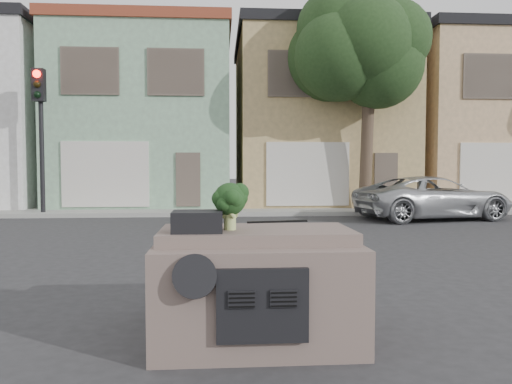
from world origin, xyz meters
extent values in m
plane|color=#303033|center=(0.00, 0.00, 0.00)|extent=(120.00, 120.00, 0.00)
cube|color=gray|center=(0.00, 10.50, 0.07)|extent=(40.00, 3.00, 0.15)
cube|color=#86AF8E|center=(-3.50, 14.50, 3.77)|extent=(7.20, 8.20, 7.55)
cube|color=tan|center=(4.00, 14.50, 3.77)|extent=(7.20, 8.20, 7.55)
cube|color=tan|center=(11.50, 14.50, 3.77)|extent=(7.20, 8.20, 7.55)
imported|color=#B7BABE|center=(6.63, 7.72, 0.00)|extent=(5.42, 3.19, 1.42)
cube|color=black|center=(-6.50, 9.50, 2.55)|extent=(0.40, 0.40, 5.10)
cube|color=#213B1A|center=(5.00, 9.80, 4.25)|extent=(4.40, 4.00, 8.50)
cube|color=#6E5B54|center=(0.00, -3.00, 0.56)|extent=(2.00, 1.80, 1.12)
cube|color=black|center=(-0.58, -3.35, 1.22)|extent=(0.48, 0.38, 0.20)
cube|color=black|center=(0.28, -2.62, 1.13)|extent=(0.69, 0.15, 0.02)
cube|color=black|center=(-0.26, -3.21, 1.36)|extent=(0.50, 0.50, 0.48)
camera|label=1|loc=(-0.36, -8.15, 1.75)|focal=35.00mm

